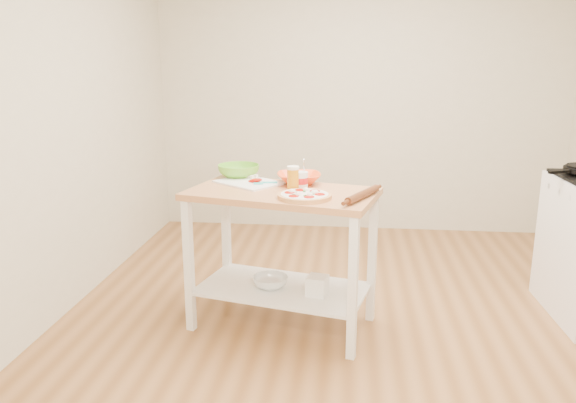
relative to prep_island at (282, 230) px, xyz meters
The scene contains 13 objects.
room_shell 0.87m from the prep_island, ahead, with size 4.04×4.54×2.74m.
prep_island is the anchor object (origin of this frame).
pizza 0.36m from the prep_island, 49.02° to the right, with size 0.32×0.32×0.05m.
cutting_board 0.40m from the prep_island, 141.17° to the left, with size 0.50×0.48×0.04m.
spatula 0.33m from the prep_island, 133.91° to the left, with size 0.15×0.07×0.01m.
knife 0.58m from the prep_island, 130.69° to the left, with size 0.25×0.13×0.01m.
orange_bowl 0.37m from the prep_island, 68.45° to the left, with size 0.28×0.28×0.07m, color #FF5420.
green_bowl 0.58m from the prep_island, 133.29° to the left, with size 0.28×0.28×0.09m, color #66B82C.
beer_pint 0.34m from the prep_island, 14.45° to the left, with size 0.08×0.08×0.15m.
yogurt_tub 0.33m from the prep_island, 28.68° to the left, with size 0.09×0.09×0.19m.
rolling_pin 0.58m from the prep_island, 17.53° to the right, with size 0.05×0.05×0.39m, color #5E2D15.
shelf_glass_bowl 0.36m from the prep_island, behind, with size 0.23×0.23×0.07m, color silver.
shelf_bin 0.41m from the prep_island, 22.14° to the right, with size 0.12×0.12×0.12m, color white.
Camera 1 is at (-0.10, -3.36, 1.68)m, focal length 35.00 mm.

